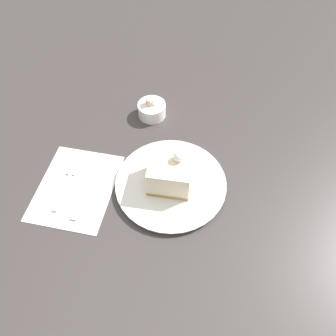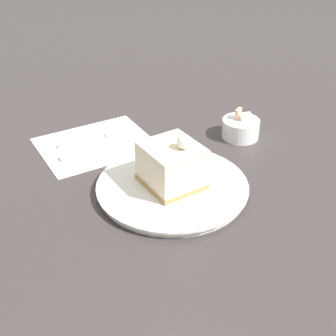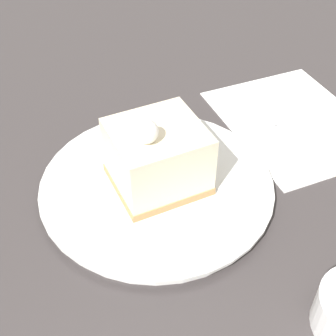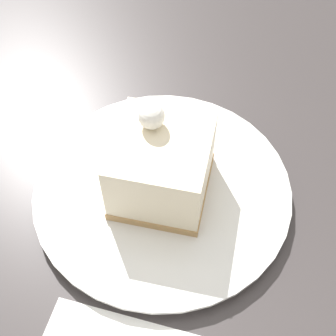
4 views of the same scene
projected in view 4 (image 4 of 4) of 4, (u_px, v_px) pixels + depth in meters
The scene contains 3 objects.
ground_plane at pixel (162, 204), 0.49m from camera, with size 4.00×4.00×0.00m, color #383333.
plate at pixel (160, 190), 0.49m from camera, with size 0.27×0.27×0.01m.
cake_slice at pixel (160, 165), 0.46m from camera, with size 0.11×0.11×0.10m.
Camera 4 is at (-0.26, -0.02, 0.42)m, focal length 50.00 mm.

